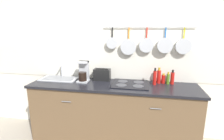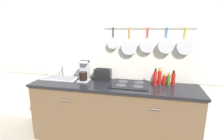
{
  "view_description": "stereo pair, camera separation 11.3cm",
  "coord_description": "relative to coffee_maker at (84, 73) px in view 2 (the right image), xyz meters",
  "views": [
    {
      "loc": [
        0.43,
        -2.43,
        1.75
      ],
      "look_at": [
        -0.01,
        0.0,
        1.15
      ],
      "focal_mm": 28.0,
      "sensor_mm": 36.0,
      "label": 1
    },
    {
      "loc": [
        0.54,
        -2.41,
        1.75
      ],
      "look_at": [
        -0.01,
        0.0,
        1.15
      ],
      "focal_mm": 28.0,
      "sensor_mm": 36.0,
      "label": 2
    }
  ],
  "objects": [
    {
      "name": "bottle_vinegar",
      "position": [
        1.15,
        0.11,
        -0.02
      ],
      "size": [
        0.06,
        0.06,
        0.24
      ],
      "color": "red",
      "rests_on": "countertop"
    },
    {
      "name": "bottle_dish_soap",
      "position": [
        1.09,
        0.02,
        -0.02
      ],
      "size": [
        0.05,
        0.05,
        0.25
      ],
      "color": "red",
      "rests_on": "countertop"
    },
    {
      "name": "ground_plane",
      "position": [
        0.48,
        -0.08,
        -1.06
      ],
      "size": [
        12.0,
        12.0,
        0.0
      ],
      "primitive_type": "plane",
      "color": "#9E9384"
    },
    {
      "name": "wall_back",
      "position": [
        0.48,
        0.26,
        0.23
      ],
      "size": [
        7.2,
        0.15,
        2.6
      ],
      "color": "silver",
      "rests_on": "ground_plane"
    },
    {
      "name": "toaster",
      "position": [
        0.27,
        0.11,
        -0.04
      ],
      "size": [
        0.28,
        0.13,
        0.19
      ],
      "color": "black",
      "rests_on": "countertop"
    },
    {
      "name": "countertop",
      "position": [
        0.48,
        -0.08,
        -0.15
      ],
      "size": [
        2.5,
        0.6,
        0.03
      ],
      "color": "black",
      "rests_on": "cabinet_base"
    },
    {
      "name": "coffee_maker",
      "position": [
        0.0,
        0.0,
        0.0
      ],
      "size": [
        0.17,
        0.17,
        0.32
      ],
      "color": "#B7BABF",
      "rests_on": "countertop"
    },
    {
      "name": "bottle_hot_sauce",
      "position": [
        1.22,
        0.12,
        -0.06
      ],
      "size": [
        0.06,
        0.06,
        0.15
      ],
      "color": "red",
      "rests_on": "countertop"
    },
    {
      "name": "sink_basin",
      "position": [
        -0.44,
        0.05,
        -0.11
      ],
      "size": [
        0.59,
        0.32,
        0.22
      ],
      "color": "#B7BABF",
      "rests_on": "countertop"
    },
    {
      "name": "bottle_cooking_wine",
      "position": [
        1.28,
        0.09,
        -0.05
      ],
      "size": [
        0.05,
        0.05,
        0.18
      ],
      "color": "#4C721E",
      "rests_on": "countertop"
    },
    {
      "name": "bottle_olive_oil",
      "position": [
        1.35,
        0.11,
        -0.04
      ],
      "size": [
        0.06,
        0.06,
        0.22
      ],
      "color": "red",
      "rests_on": "countertop"
    },
    {
      "name": "cabinet_base",
      "position": [
        0.48,
        -0.08,
        -0.61
      ],
      "size": [
        2.46,
        0.58,
        0.89
      ],
      "color": "brown",
      "rests_on": "ground_plane"
    },
    {
      "name": "cooktop",
      "position": [
        0.73,
        -0.03,
        -0.12
      ],
      "size": [
        0.54,
        0.46,
        0.01
      ],
      "color": "black",
      "rests_on": "countertop"
    }
  ]
}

